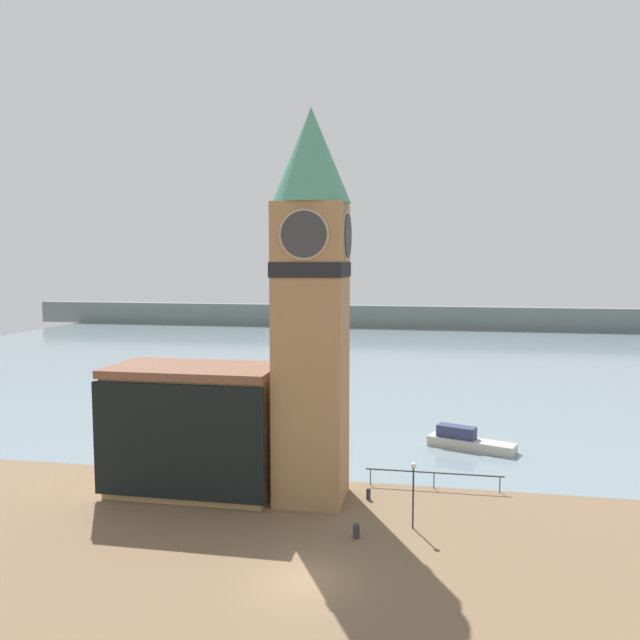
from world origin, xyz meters
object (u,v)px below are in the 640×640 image
(pier_building, at_px, (194,429))
(boat_near, at_px, (467,441))
(clock_tower, at_px, (311,296))
(mooring_bollard_far, at_px, (368,493))
(mooring_bollard_near, at_px, (356,530))
(lamp_post, at_px, (413,482))

(pier_building, bearing_deg, boat_near, 35.06)
(clock_tower, relative_size, mooring_bollard_far, 33.07)
(mooring_bollard_near, relative_size, lamp_post, 0.22)
(pier_building, bearing_deg, mooring_bollard_far, 2.49)
(pier_building, height_order, lamp_post, pier_building)
(boat_near, bearing_deg, clock_tower, -108.57)
(clock_tower, xyz_separation_m, mooring_bollard_near, (3.47, -5.12, -12.32))
(mooring_bollard_near, height_order, mooring_bollard_far, mooring_bollard_near)
(pier_building, distance_m, lamp_post, 14.64)
(clock_tower, bearing_deg, pier_building, 179.99)
(clock_tower, height_order, lamp_post, clock_tower)
(clock_tower, height_order, boat_near, clock_tower)
(boat_near, bearing_deg, pier_building, -124.57)
(pier_building, xyz_separation_m, mooring_bollard_far, (11.31, 0.49, -3.72))
(clock_tower, distance_m, mooring_bollard_near, 13.78)
(boat_near, distance_m, mooring_bollard_near, 18.95)
(boat_near, xyz_separation_m, mooring_bollard_near, (-6.71, -17.72, -0.17))
(clock_tower, bearing_deg, lamp_post, -27.18)
(pier_building, bearing_deg, clock_tower, -0.01)
(pier_building, distance_m, mooring_bollard_near, 12.88)
(mooring_bollard_near, xyz_separation_m, mooring_bollard_far, (0.07, 5.61, -0.06))
(mooring_bollard_near, bearing_deg, lamp_post, 31.74)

